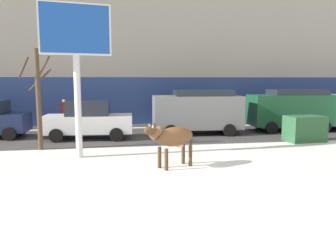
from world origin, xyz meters
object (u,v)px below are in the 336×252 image
(car_darkgreen_van, at_px, (292,109))
(pedestrian_far_left, at_px, (157,112))
(dumpster, at_px, (305,129))
(cow_brown, at_px, (173,138))
(billboard, at_px, (76,39))
(bare_tree_left_lot, at_px, (38,95))
(car_white_sedan, at_px, (88,120))
(pedestrian_by_cars, at_px, (65,114))
(car_grey_van, at_px, (198,111))

(car_darkgreen_van, relative_size, pedestrian_far_left, 2.72)
(dumpster, bearing_deg, car_darkgreen_van, 70.83)
(cow_brown, relative_size, billboard, 0.34)
(pedestrian_far_left, bearing_deg, car_darkgreen_van, -21.35)
(cow_brown, height_order, bare_tree_left_lot, bare_tree_left_lot)
(car_white_sedan, bearing_deg, dumpster, -13.86)
(billboard, relative_size, pedestrian_by_cars, 3.21)
(cow_brown, xyz_separation_m, bare_tree_left_lot, (-4.89, 3.81, 1.24))
(cow_brown, distance_m, dumpster, 7.82)
(billboard, relative_size, pedestrian_far_left, 3.21)
(cow_brown, distance_m, billboard, 5.03)
(billboard, distance_m, car_darkgreen_van, 12.63)
(bare_tree_left_lot, bearing_deg, billboard, -45.90)
(billboard, xyz_separation_m, bare_tree_left_lot, (-1.71, 1.77, -2.08))
(billboard, relative_size, car_grey_van, 1.18)
(car_darkgreen_van, distance_m, pedestrian_far_left, 7.76)
(car_white_sedan, relative_size, car_grey_van, 0.91)
(cow_brown, height_order, pedestrian_by_cars, pedestrian_by_cars)
(pedestrian_by_cars, height_order, pedestrian_far_left, same)
(billboard, distance_m, car_grey_van, 7.98)
(pedestrian_far_left, bearing_deg, pedestrian_by_cars, 180.00)
(billboard, bearing_deg, car_white_sedan, 88.32)
(cow_brown, distance_m, pedestrian_by_cars, 10.84)
(billboard, bearing_deg, car_grey_van, 39.20)
(car_white_sedan, bearing_deg, car_darkgreen_van, 4.42)
(car_grey_van, distance_m, bare_tree_left_lot, 8.03)
(car_grey_van, bearing_deg, cow_brown, -110.75)
(car_white_sedan, bearing_deg, billboard, -91.68)
(pedestrian_far_left, bearing_deg, bare_tree_left_lot, -133.53)
(pedestrian_by_cars, xyz_separation_m, bare_tree_left_lot, (-0.27, -6.00, 1.35))
(bare_tree_left_lot, distance_m, dumpster, 11.89)
(bare_tree_left_lot, bearing_deg, pedestrian_by_cars, 87.42)
(car_white_sedan, xyz_separation_m, pedestrian_by_cars, (-1.56, 3.68, -0.03))
(billboard, distance_m, bare_tree_left_lot, 3.22)
(billboard, bearing_deg, pedestrian_far_left, 62.82)
(billboard, distance_m, car_white_sedan, 5.32)
(billboard, relative_size, dumpster, 3.27)
(car_darkgreen_van, height_order, dumpster, car_darkgreen_van)
(car_darkgreen_van, xyz_separation_m, pedestrian_far_left, (-7.22, 2.82, -0.36))
(pedestrian_by_cars, bearing_deg, dumpster, -28.06)
(car_darkgreen_van, distance_m, bare_tree_left_lot, 13.35)
(pedestrian_by_cars, distance_m, pedestrian_far_left, 5.43)
(cow_brown, height_order, car_darkgreen_van, car_darkgreen_van)
(cow_brown, xyz_separation_m, pedestrian_by_cars, (-4.62, 9.81, -0.11))
(billboard, xyz_separation_m, car_white_sedan, (0.12, 4.09, -3.41))
(car_darkgreen_van, relative_size, pedestrian_by_cars, 2.72)
(pedestrian_far_left, bearing_deg, car_grey_van, -61.04)
(pedestrian_far_left, xyz_separation_m, bare_tree_left_lot, (-5.70, -6.00, 1.35))
(cow_brown, relative_size, car_grey_van, 0.40)
(billboard, distance_m, dumpster, 10.85)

